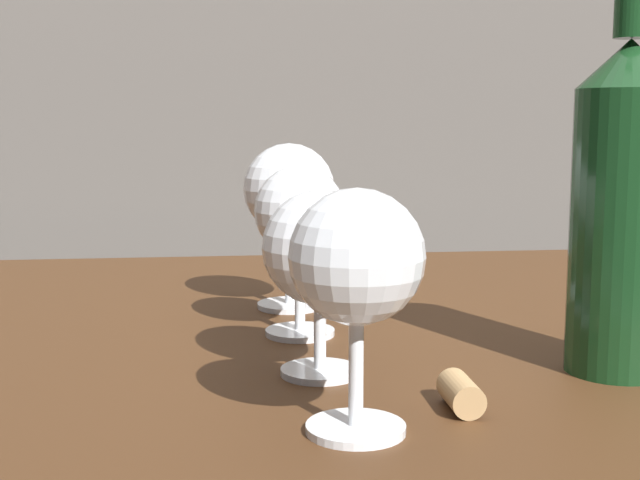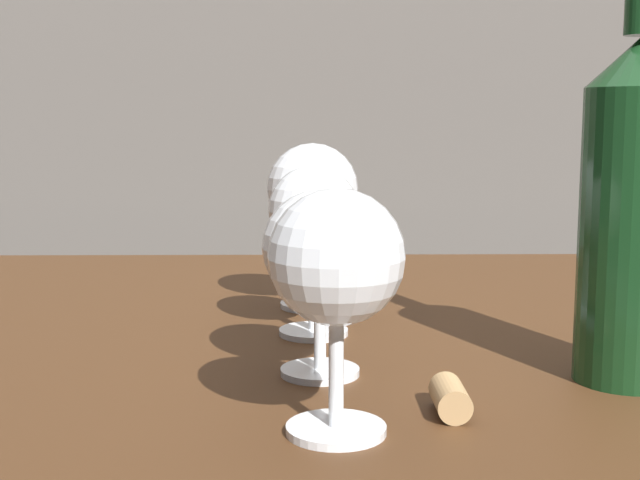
# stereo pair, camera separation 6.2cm
# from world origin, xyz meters

# --- Properties ---
(dining_table) EXTENTS (1.38, 0.79, 0.74)m
(dining_table) POSITION_xyz_m (0.00, 0.00, 0.65)
(dining_table) COLOR #472B16
(dining_table) RESTS_ON ground_plane
(wine_glass_cabernet) EXTENTS (0.08, 0.08, 0.15)m
(wine_glass_cabernet) POSITION_xyz_m (-0.01, -0.28, 0.84)
(wine_glass_cabernet) COLOR white
(wine_glass_cabernet) RESTS_ON dining_table
(wine_glass_pinot) EXTENTS (0.08, 0.08, 0.14)m
(wine_glass_pinot) POSITION_xyz_m (-0.01, -0.16, 0.83)
(wine_glass_pinot) COLOR white
(wine_glass_pinot) RESTS_ON dining_table
(wine_glass_amber) EXTENTS (0.08, 0.08, 0.15)m
(wine_glass_amber) POSITION_xyz_m (-0.02, -0.04, 0.85)
(wine_glass_amber) COLOR white
(wine_glass_amber) RESTS_ON dining_table
(wine_glass_rose) EXTENTS (0.09, 0.09, 0.16)m
(wine_glass_rose) POSITION_xyz_m (-0.02, 0.07, 0.85)
(wine_glass_rose) COLOR white
(wine_glass_rose) RESTS_ON dining_table
(wine_bottle) EXTENTS (0.07, 0.07, 0.33)m
(wine_bottle) POSITION_xyz_m (0.21, -0.17, 0.87)
(wine_bottle) COLOR #143819
(wine_bottle) RESTS_ON dining_table
(cork) EXTENTS (0.02, 0.04, 0.02)m
(cork) POSITION_xyz_m (0.07, -0.24, 0.75)
(cork) COLOR tan
(cork) RESTS_ON dining_table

